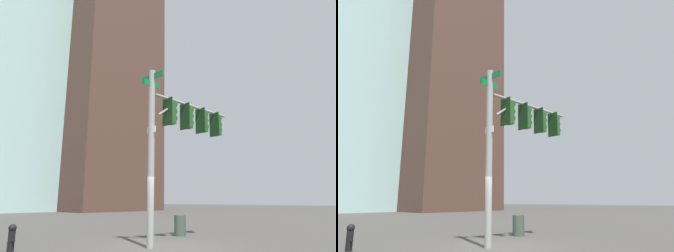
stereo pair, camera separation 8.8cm
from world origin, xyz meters
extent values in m
plane|color=#423F3D|center=(0.00, 0.00, 0.00)|extent=(200.00, 200.00, 0.00)
cylinder|color=gray|center=(-0.14, -0.40, 3.35)|extent=(0.25, 0.25, 6.71)
cylinder|color=gray|center=(-0.03, 2.04, 5.75)|extent=(0.35, 4.88, 0.12)
cylinder|color=gray|center=(-0.10, 0.48, 5.30)|extent=(0.13, 1.04, 0.75)
cube|color=#0F6B33|center=(-0.14, -0.40, 6.46)|extent=(1.24, 0.09, 0.24)
cube|color=#0F6B33|center=(-0.14, -0.40, 6.16)|extent=(0.07, 0.83, 0.24)
cube|color=white|center=(-0.14, -0.40, 4.29)|extent=(0.45, 0.05, 0.24)
cube|color=#1E4C1E|center=(-0.09, 0.66, 5.19)|extent=(0.36, 0.36, 1.00)
cube|color=black|center=(-0.10, 0.47, 5.19)|extent=(0.55, 0.07, 1.16)
sphere|color=#470A07|center=(-0.08, 0.86, 5.49)|extent=(0.20, 0.20, 0.20)
cylinder|color=#1E4C1E|center=(-0.08, 0.93, 5.58)|extent=(0.23, 0.05, 0.23)
sphere|color=#4C330A|center=(-0.08, 0.86, 5.19)|extent=(0.20, 0.20, 0.20)
cylinder|color=#1E4C1E|center=(-0.08, 0.93, 5.28)|extent=(0.23, 0.05, 0.23)
sphere|color=green|center=(-0.08, 0.86, 4.89)|extent=(0.20, 0.20, 0.20)
cylinder|color=#1E4C1E|center=(-0.08, 0.93, 4.98)|extent=(0.23, 0.05, 0.23)
cube|color=#1E4C1E|center=(-0.04, 1.72, 5.19)|extent=(0.36, 0.36, 1.00)
cube|color=black|center=(-0.05, 1.53, 5.19)|extent=(0.55, 0.07, 1.16)
sphere|color=#470A07|center=(-0.03, 1.92, 5.49)|extent=(0.20, 0.20, 0.20)
cylinder|color=#1E4C1E|center=(-0.03, 1.99, 5.58)|extent=(0.23, 0.05, 0.23)
sphere|color=#F29E0C|center=(-0.03, 1.92, 5.19)|extent=(0.20, 0.20, 0.20)
cylinder|color=#1E4C1E|center=(-0.03, 1.99, 5.28)|extent=(0.23, 0.05, 0.23)
sphere|color=#0A3819|center=(-0.03, 1.92, 4.89)|extent=(0.20, 0.20, 0.20)
cylinder|color=#1E4C1E|center=(-0.03, 1.99, 4.98)|extent=(0.23, 0.05, 0.23)
cube|color=#1E4C1E|center=(0.01, 2.78, 5.19)|extent=(0.36, 0.36, 1.00)
cube|color=black|center=(0.00, 2.59, 5.19)|extent=(0.55, 0.07, 1.16)
sphere|color=#470A07|center=(0.02, 2.98, 5.49)|extent=(0.20, 0.20, 0.20)
cylinder|color=#1E4C1E|center=(0.02, 3.05, 5.58)|extent=(0.23, 0.05, 0.23)
sphere|color=#4C330A|center=(0.02, 2.98, 5.19)|extent=(0.20, 0.20, 0.20)
cylinder|color=#1E4C1E|center=(0.02, 3.05, 5.28)|extent=(0.23, 0.05, 0.23)
sphere|color=green|center=(0.02, 2.98, 4.89)|extent=(0.20, 0.20, 0.20)
cylinder|color=#1E4C1E|center=(0.02, 3.05, 4.98)|extent=(0.23, 0.05, 0.23)
cube|color=#1E4C1E|center=(0.06, 3.84, 5.19)|extent=(0.36, 0.36, 1.00)
cube|color=black|center=(0.05, 3.65, 5.19)|extent=(0.55, 0.07, 1.16)
sphere|color=#470A07|center=(0.07, 4.04, 5.49)|extent=(0.20, 0.20, 0.20)
cylinder|color=#1E4C1E|center=(0.07, 4.11, 5.58)|extent=(0.23, 0.05, 0.23)
sphere|color=#F29E0C|center=(0.07, 4.04, 5.19)|extent=(0.20, 0.20, 0.20)
cylinder|color=#1E4C1E|center=(0.07, 4.11, 5.28)|extent=(0.23, 0.05, 0.23)
sphere|color=#0A3819|center=(0.07, 4.04, 4.89)|extent=(0.20, 0.20, 0.20)
cylinder|color=#1E4C1E|center=(0.07, 4.11, 4.98)|extent=(0.23, 0.05, 0.23)
cylinder|color=black|center=(-3.03, -4.01, 0.33)|extent=(0.22, 0.22, 0.65)
sphere|color=black|center=(-3.03, -4.01, 0.74)|extent=(0.26, 0.26, 0.26)
cylinder|color=black|center=(-2.87, -4.01, 0.36)|extent=(0.10, 0.09, 0.09)
cylinder|color=#384738|center=(-1.87, 3.30, 0.47)|extent=(0.56, 0.56, 0.95)
cube|color=#4C3328|center=(-41.15, 23.14, 26.40)|extent=(24.83, 15.84, 52.80)
cube|color=#845B47|center=(-51.33, 11.16, 24.51)|extent=(19.10, 19.81, 49.02)
camera|label=1|loc=(8.14, -8.58, 1.64)|focal=33.22mm
camera|label=2|loc=(8.21, -8.52, 1.64)|focal=33.22mm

